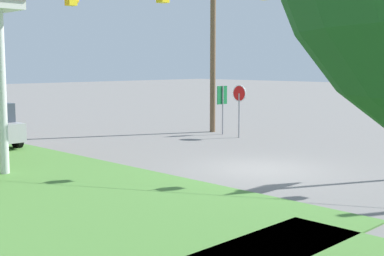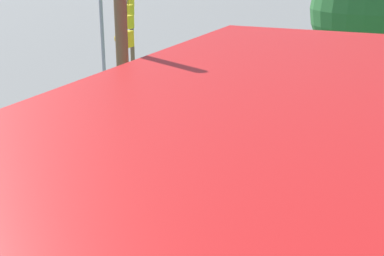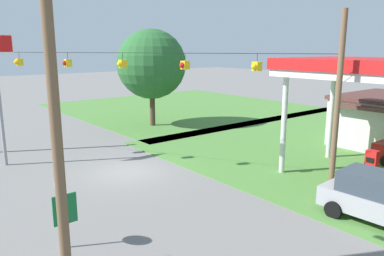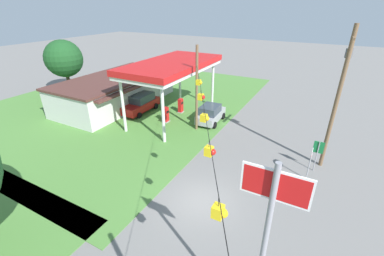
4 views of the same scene
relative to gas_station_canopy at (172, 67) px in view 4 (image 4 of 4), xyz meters
name	(u,v)px [view 4 (image 4 of 4)]	position (x,y,z in m)	size (l,w,h in m)	color
ground_plane	(202,201)	(-10.40, -8.56, -5.48)	(160.00, 160.00, 0.00)	slate
grass_verge_station_corner	(128,99)	(2.00, 8.24, -5.46)	(36.00, 28.00, 0.04)	#4C7F38
gas_station_canopy	(172,67)	(0.00, 0.00, 0.00)	(11.69, 5.86, 6.00)	silver
gas_station_store	(117,90)	(0.26, 8.22, -3.77)	(14.79, 7.74, 3.40)	silver
fuel_pump_near	(166,115)	(-1.49, 0.00, -4.70)	(0.71, 0.56, 1.63)	gray
fuel_pump_far	(181,106)	(1.49, 0.00, -4.70)	(0.71, 0.56, 1.63)	gray
car_at_pumps_front	(210,114)	(0.66, -4.06, -4.52)	(4.13, 2.25, 1.88)	#9E9EA3
car_at_pumps_rear	(141,103)	(-0.41, 4.06, -4.45)	(5.09, 2.18, 2.04)	#AD1414
stop_sign_roadside	(311,157)	(-4.87, -14.04, -3.66)	(0.80, 0.08, 2.50)	#99999E
stop_sign_overhead	(268,228)	(-15.73, -13.26, -0.31)	(0.22, 1.92, 7.50)	gray
route_sign	(318,150)	(-3.51, -14.37, -3.77)	(0.10, 0.70, 2.40)	gray
utility_pole_main	(338,94)	(-2.45, -14.79, 0.17)	(2.20, 0.44, 10.11)	brown
signal_span_gantry	(204,139)	(-10.40, -8.58, -1.02)	(18.01, 10.24, 8.01)	brown
tree_behind_station	(64,59)	(0.29, 16.88, -0.78)	(4.76, 4.76, 7.09)	#4C3828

